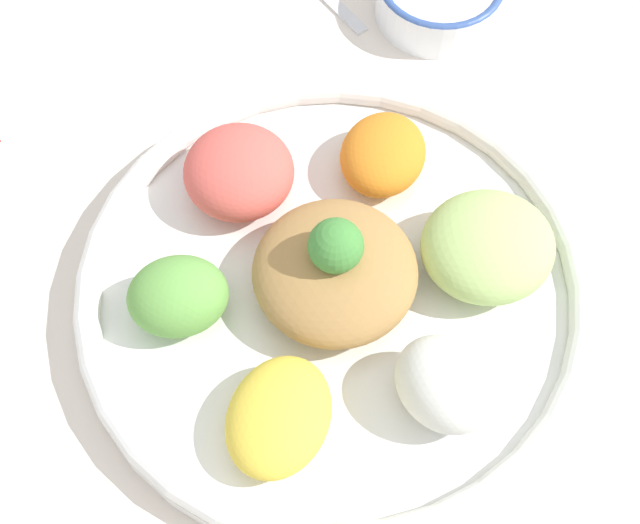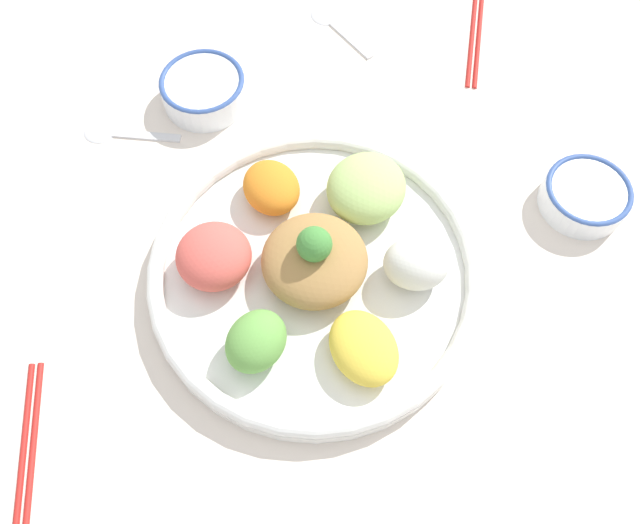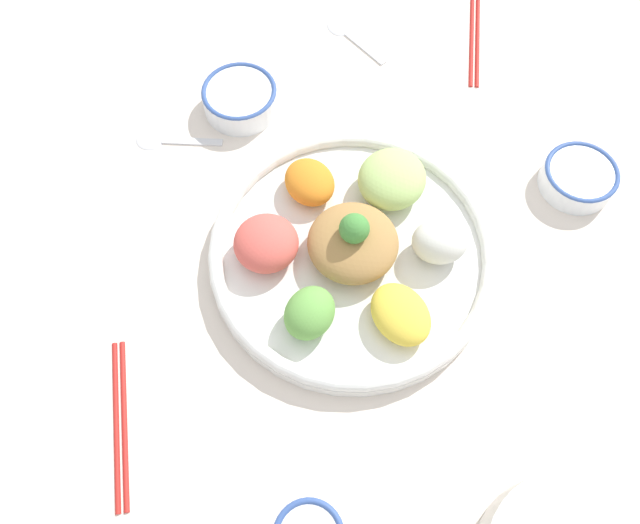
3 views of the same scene
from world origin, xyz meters
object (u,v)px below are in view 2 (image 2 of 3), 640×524
object	(u,v)px
chopsticks_pair_near	(477,26)
salad_platter	(315,266)
sauce_bowl_red	(586,195)
serving_spoon_main	(334,23)
chopsticks_pair_far	(26,459)
rice_bowl_blue	(204,89)
serving_spoon_extra	(118,133)

from	to	relation	value
chopsticks_pair_near	salad_platter	bearing A→B (deg)	159.79
salad_platter	sauce_bowl_red	distance (m)	0.36
sauce_bowl_red	serving_spoon_main	distance (m)	0.45
salad_platter	chopsticks_pair_near	distance (m)	0.48
salad_platter	chopsticks_pair_far	bearing A→B (deg)	-145.04
salad_platter	rice_bowl_blue	size ratio (longest dim) A/B	3.37
chopsticks_pair_near	serving_spoon_extra	xyz separation A→B (m)	(-0.52, -0.20, -0.00)
serving_spoon_main	serving_spoon_extra	bearing A→B (deg)	-93.05
salad_platter	sauce_bowl_red	world-z (taller)	salad_platter
chopsticks_pair_near	sauce_bowl_red	bearing A→B (deg)	-152.75
serving_spoon_main	rice_bowl_blue	bearing A→B (deg)	-88.83
rice_bowl_blue	chopsticks_pair_far	bearing A→B (deg)	-107.35
serving_spoon_extra	chopsticks_pair_far	bearing A→B (deg)	-88.55
chopsticks_pair_near	serving_spoon_main	bearing A→B (deg)	98.29
chopsticks_pair_near	serving_spoon_main	size ratio (longest dim) A/B	1.97
sauce_bowl_red	serving_spoon_main	size ratio (longest dim) A/B	0.89
chopsticks_pair_far	serving_spoon_main	xyz separation A→B (m)	(0.34, 0.64, -0.00)
rice_bowl_blue	serving_spoon_extra	world-z (taller)	rice_bowl_blue
rice_bowl_blue	serving_spoon_main	bearing A→B (deg)	38.67
sauce_bowl_red	chopsticks_pair_near	xyz separation A→B (m)	(-0.10, 0.32, -0.02)
sauce_bowl_red	chopsticks_pair_far	bearing A→B (deg)	-154.18
sauce_bowl_red	rice_bowl_blue	size ratio (longest dim) A/B	0.93
rice_bowl_blue	chopsticks_pair_near	distance (m)	0.42
rice_bowl_blue	chopsticks_pair_near	size ratio (longest dim) A/B	0.48
chopsticks_pair_far	rice_bowl_blue	bearing A→B (deg)	-23.31
salad_platter	chopsticks_pair_near	xyz separation A→B (m)	(0.25, 0.42, -0.02)
sauce_bowl_red	serving_spoon_extra	xyz separation A→B (m)	(-0.61, 0.12, -0.02)
chopsticks_pair_near	chopsticks_pair_far	size ratio (longest dim) A/B	1.14
chopsticks_pair_far	serving_spoon_main	distance (m)	0.72
salad_platter	serving_spoon_extra	distance (m)	0.35
salad_platter	serving_spoon_main	xyz separation A→B (m)	(0.03, 0.42, -0.02)
chopsticks_pair_near	serving_spoon_main	world-z (taller)	chopsticks_pair_near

